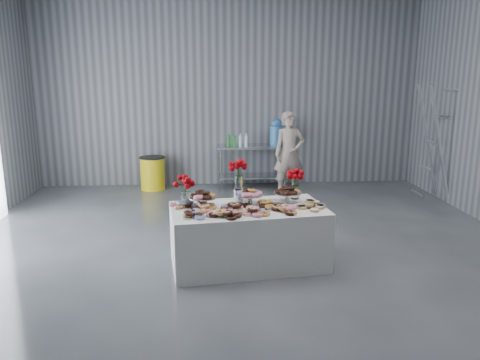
{
  "coord_description": "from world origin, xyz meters",
  "views": [
    {
      "loc": [
        -0.47,
        -5.46,
        2.41
      ],
      "look_at": [
        -0.04,
        0.62,
        0.98
      ],
      "focal_mm": 35.0,
      "sensor_mm": 36.0,
      "label": 1
    }
  ],
  "objects_px": {
    "water_jug": "(277,133)",
    "trash_barrel": "(153,173)",
    "prep_table": "(252,159)",
    "stepladder": "(433,143)",
    "person": "(289,154)",
    "display_table": "(248,236)"
  },
  "relations": [
    {
      "from": "water_jug",
      "to": "trash_barrel",
      "type": "height_order",
      "value": "water_jug"
    },
    {
      "from": "water_jug",
      "to": "trash_barrel",
      "type": "distance_m",
      "value": 2.7
    },
    {
      "from": "prep_table",
      "to": "water_jug",
      "type": "height_order",
      "value": "water_jug"
    },
    {
      "from": "trash_barrel",
      "to": "stepladder",
      "type": "xyz_separation_m",
      "value": [
        5.36,
        -1.18,
        0.76
      ]
    },
    {
      "from": "water_jug",
      "to": "stepladder",
      "type": "height_order",
      "value": "stepladder"
    },
    {
      "from": "person",
      "to": "prep_table",
      "type": "bearing_deg",
      "value": 128.87
    },
    {
      "from": "display_table",
      "to": "water_jug",
      "type": "relative_size",
      "value": 3.43
    },
    {
      "from": "prep_table",
      "to": "trash_barrel",
      "type": "height_order",
      "value": "prep_table"
    },
    {
      "from": "water_jug",
      "to": "stepladder",
      "type": "bearing_deg",
      "value": -23.03
    },
    {
      "from": "prep_table",
      "to": "water_jug",
      "type": "bearing_deg",
      "value": -0.0
    },
    {
      "from": "display_table",
      "to": "trash_barrel",
      "type": "xyz_separation_m",
      "value": [
        -1.64,
        4.01,
        -0.03
      ]
    },
    {
      "from": "prep_table",
      "to": "stepladder",
      "type": "bearing_deg",
      "value": -19.82
    },
    {
      "from": "person",
      "to": "stepladder",
      "type": "distance_m",
      "value": 2.69
    },
    {
      "from": "prep_table",
      "to": "person",
      "type": "bearing_deg",
      "value": -44.06
    },
    {
      "from": "water_jug",
      "to": "stepladder",
      "type": "xyz_separation_m",
      "value": [
        2.78,
        -1.18,
        -0.05
      ]
    },
    {
      "from": "water_jug",
      "to": "prep_table",
      "type": "bearing_deg",
      "value": 180.0
    },
    {
      "from": "water_jug",
      "to": "person",
      "type": "relative_size",
      "value": 0.34
    },
    {
      "from": "display_table",
      "to": "water_jug",
      "type": "xyz_separation_m",
      "value": [
        0.94,
        4.01,
        0.77
      ]
    },
    {
      "from": "display_table",
      "to": "person",
      "type": "bearing_deg",
      "value": 71.96
    },
    {
      "from": "display_table",
      "to": "person",
      "type": "height_order",
      "value": "person"
    },
    {
      "from": "trash_barrel",
      "to": "prep_table",
      "type": "bearing_deg",
      "value": 0.0
    },
    {
      "from": "prep_table",
      "to": "stepladder",
      "type": "distance_m",
      "value": 3.52
    }
  ]
}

